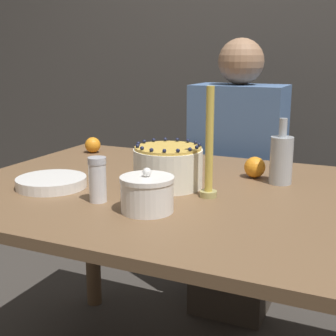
% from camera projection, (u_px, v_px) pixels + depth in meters
% --- Properties ---
extents(wall_behind, '(8.00, 0.05, 2.60)m').
position_uv_depth(wall_behind, '(288.00, 32.00, 2.55)').
color(wall_behind, '#4C4742').
rests_on(wall_behind, ground_plane).
extents(dining_table, '(1.49, 1.02, 0.78)m').
position_uv_depth(dining_table, '(193.00, 224.00, 1.46)').
color(dining_table, brown).
rests_on(dining_table, ground_plane).
extents(cake, '(0.22, 0.22, 0.14)m').
position_uv_depth(cake, '(168.00, 167.00, 1.46)').
color(cake, white).
rests_on(cake, dining_table).
extents(sugar_bowl, '(0.14, 0.14, 0.12)m').
position_uv_depth(sugar_bowl, '(147.00, 194.00, 1.23)').
color(sugar_bowl, white).
rests_on(sugar_bowl, dining_table).
extents(sugar_shaker, '(0.05, 0.05, 0.13)m').
position_uv_depth(sugar_shaker, '(98.00, 179.00, 1.31)').
color(sugar_shaker, white).
rests_on(sugar_shaker, dining_table).
extents(plate_stack, '(0.22, 0.22, 0.03)m').
position_uv_depth(plate_stack, '(51.00, 182.00, 1.46)').
color(plate_stack, white).
rests_on(plate_stack, dining_table).
extents(candle, '(0.05, 0.05, 0.32)m').
position_uv_depth(candle, '(209.00, 152.00, 1.33)').
color(candle, tan).
rests_on(candle, dining_table).
extents(bottle, '(0.07, 0.07, 0.21)m').
position_uv_depth(bottle, '(281.00, 159.00, 1.49)').
color(bottle, '#B2B7BC').
rests_on(bottle, dining_table).
extents(cup, '(0.07, 0.07, 0.09)m').
position_uv_depth(cup, '(178.00, 158.00, 1.69)').
color(cup, '#993D33').
rests_on(cup, dining_table).
extents(orange_fruit_0, '(0.07, 0.07, 0.07)m').
position_uv_depth(orange_fruit_0, '(93.00, 145.00, 1.98)').
color(orange_fruit_0, orange).
rests_on(orange_fruit_0, dining_table).
extents(orange_fruit_1, '(0.07, 0.07, 0.07)m').
position_uv_depth(orange_fruit_1, '(255.00, 167.00, 1.57)').
color(orange_fruit_1, orange).
rests_on(orange_fruit_1, dining_table).
extents(person_man_blue_shirt, '(0.40, 0.34, 1.25)m').
position_uv_depth(person_man_blue_shirt, '(236.00, 197.00, 2.14)').
color(person_man_blue_shirt, '#473D33').
rests_on(person_man_blue_shirt, ground_plane).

